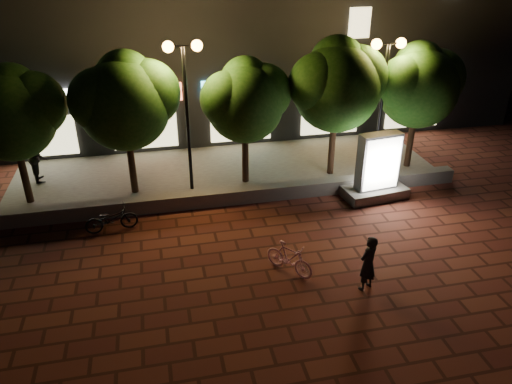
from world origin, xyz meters
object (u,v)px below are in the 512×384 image
object	(u,v)px
tree_mid	(246,98)
scooter_parked	(111,219)
tree_far_right	(420,83)
pedestrian	(37,157)
tree_left	(125,99)
street_lamp_right	(385,72)
tree_far_left	(11,110)
tree_right	(338,82)
street_lamp_left	(185,80)
ad_kiosk	(377,172)
rider	(368,263)
scooter_pink	(289,258)

from	to	relation	value
tree_mid	scooter_parked	world-z (taller)	tree_mid
tree_far_right	pedestrian	bearing A→B (deg)	173.21
tree_mid	tree_left	bearing A→B (deg)	180.00
tree_left	street_lamp_right	size ratio (longest dim) A/B	0.98
tree_mid	scooter_parked	bearing A→B (deg)	-152.52
tree_far_left	tree_mid	world-z (taller)	tree_far_left
tree_mid	scooter_parked	size ratio (longest dim) A/B	2.83
tree_mid	tree_right	size ratio (longest dim) A/B	0.89
tree_far_left	tree_left	world-z (taller)	tree_left
tree_left	street_lamp_left	xyz separation A→B (m)	(1.95, -0.26, 0.58)
tree_mid	pedestrian	world-z (taller)	tree_mid
street_lamp_right	ad_kiosk	bearing A→B (deg)	-113.56
ad_kiosk	tree_far_left	bearing A→B (deg)	169.75
tree_far_left	scooter_parked	size ratio (longest dim) A/B	2.91
street_lamp_right	street_lamp_left	bearing A→B (deg)	180.00
tree_far_left	tree_left	size ratio (longest dim) A/B	0.95
tree_mid	street_lamp_right	size ratio (longest dim) A/B	0.90
rider	street_lamp_right	bearing A→B (deg)	-143.03
tree_far_left	tree_mid	size ratio (longest dim) A/B	1.03
scooter_parked	tree_mid	bearing A→B (deg)	-70.07
street_lamp_right	rider	xyz separation A→B (m)	(-3.16, -6.50, -3.11)
tree_right	scooter_parked	bearing A→B (deg)	-162.97
street_lamp_left	street_lamp_right	xyz separation A→B (m)	(7.00, 0.00, -0.13)
tree_mid	tree_far_left	bearing A→B (deg)	180.00
tree_far_left	street_lamp_right	size ratio (longest dim) A/B	0.93
tree_mid	scooter_pink	distance (m)	6.31
street_lamp_left	scooter_pink	world-z (taller)	street_lamp_left
street_lamp_left	tree_far_right	bearing A→B (deg)	1.76
tree_left	tree_right	world-z (taller)	tree_right
tree_left	tree_mid	bearing A→B (deg)	-0.00
tree_right	street_lamp_left	size ratio (longest dim) A/B	0.98
tree_far_left	scooter_parked	world-z (taller)	tree_far_left
tree_mid	scooter_pink	bearing A→B (deg)	-89.56
rider	pedestrian	size ratio (longest dim) A/B	0.86
tree_mid	rider	size ratio (longest dim) A/B	2.88
ad_kiosk	scooter_parked	bearing A→B (deg)	-177.69
ad_kiosk	tree_far_right	bearing A→B (deg)	41.77
rider	pedestrian	distance (m)	12.49
tree_far_left	street_lamp_right	xyz separation A→B (m)	(12.45, -0.26, 0.60)
tree_left	street_lamp_right	distance (m)	8.96
tree_right	tree_far_right	world-z (taller)	tree_right
street_lamp_right	scooter_pink	size ratio (longest dim) A/B	3.36
tree_left	ad_kiosk	xyz separation A→B (m)	(8.14, -2.11, -2.49)
rider	scooter_parked	bearing A→B (deg)	-60.46
tree_mid	ad_kiosk	xyz separation A→B (m)	(4.15, -2.11, -2.27)
scooter_pink	street_lamp_right	bearing A→B (deg)	8.64
tree_right	rider	size ratio (longest dim) A/B	3.25
street_lamp_right	rider	bearing A→B (deg)	-115.94
ad_kiosk	tree_left	bearing A→B (deg)	165.50
tree_left	tree_mid	distance (m)	4.00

